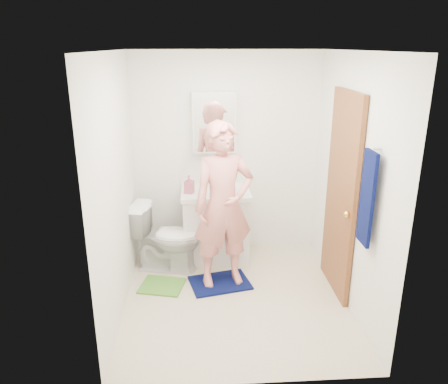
{
  "coord_description": "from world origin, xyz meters",
  "views": [
    {
      "loc": [
        -0.36,
        -3.86,
        2.45
      ],
      "look_at": [
        -0.09,
        0.25,
        1.05
      ],
      "focal_mm": 35.0,
      "sensor_mm": 36.0,
      "label": 1
    }
  ],
  "objects_px": {
    "toilet": "(167,237)",
    "soap_dispenser": "(189,184)",
    "medicine_cabinet": "(214,122)",
    "vanity_cabinet": "(216,226)",
    "towel": "(367,198)",
    "toothbrush_cup": "(224,184)",
    "man": "(223,206)"
  },
  "relations": [
    {
      "from": "toilet",
      "to": "soap_dispenser",
      "type": "relative_size",
      "value": 3.69
    },
    {
      "from": "medicine_cabinet",
      "to": "vanity_cabinet",
      "type": "bearing_deg",
      "value": -90.0
    },
    {
      "from": "towel",
      "to": "toilet",
      "type": "height_order",
      "value": "towel"
    },
    {
      "from": "toilet",
      "to": "soap_dispenser",
      "type": "distance_m",
      "value": 0.65
    },
    {
      "from": "vanity_cabinet",
      "to": "medicine_cabinet",
      "type": "xyz_separation_m",
      "value": [
        0.0,
        0.22,
        1.2
      ]
    },
    {
      "from": "medicine_cabinet",
      "to": "toothbrush_cup",
      "type": "bearing_deg",
      "value": -45.75
    },
    {
      "from": "man",
      "to": "toothbrush_cup",
      "type": "bearing_deg",
      "value": 72.6
    },
    {
      "from": "toilet",
      "to": "toothbrush_cup",
      "type": "distance_m",
      "value": 0.92
    },
    {
      "from": "vanity_cabinet",
      "to": "man",
      "type": "height_order",
      "value": "man"
    },
    {
      "from": "medicine_cabinet",
      "to": "toilet",
      "type": "distance_m",
      "value": 1.42
    },
    {
      "from": "medicine_cabinet",
      "to": "toilet",
      "type": "xyz_separation_m",
      "value": [
        -0.56,
        -0.47,
        -1.21
      ]
    },
    {
      "from": "toilet",
      "to": "towel",
      "type": "bearing_deg",
      "value": -113.93
    },
    {
      "from": "medicine_cabinet",
      "to": "toothbrush_cup",
      "type": "relative_size",
      "value": 6.38
    },
    {
      "from": "medicine_cabinet",
      "to": "man",
      "type": "distance_m",
      "value": 1.11
    },
    {
      "from": "towel",
      "to": "toothbrush_cup",
      "type": "bearing_deg",
      "value": 123.84
    },
    {
      "from": "vanity_cabinet",
      "to": "soap_dispenser",
      "type": "distance_m",
      "value": 0.63
    },
    {
      "from": "toilet",
      "to": "soap_dispenser",
      "type": "xyz_separation_m",
      "value": [
        0.26,
        0.17,
        0.57
      ]
    },
    {
      "from": "toothbrush_cup",
      "to": "man",
      "type": "height_order",
      "value": "man"
    },
    {
      "from": "towel",
      "to": "soap_dispenser",
      "type": "xyz_separation_m",
      "value": [
        -1.48,
        1.41,
        -0.3
      ]
    },
    {
      "from": "vanity_cabinet",
      "to": "soap_dispenser",
      "type": "relative_size",
      "value": 3.81
    },
    {
      "from": "towel",
      "to": "man",
      "type": "relative_size",
      "value": 0.46
    },
    {
      "from": "towel",
      "to": "toilet",
      "type": "distance_m",
      "value": 2.31
    },
    {
      "from": "towel",
      "to": "soap_dispenser",
      "type": "relative_size",
      "value": 3.81
    },
    {
      "from": "soap_dispenser",
      "to": "toilet",
      "type": "bearing_deg",
      "value": -146.89
    },
    {
      "from": "toilet",
      "to": "toothbrush_cup",
      "type": "relative_size",
      "value": 7.05
    },
    {
      "from": "vanity_cabinet",
      "to": "toothbrush_cup",
      "type": "xyz_separation_m",
      "value": [
        0.11,
        0.11,
        0.49
      ]
    },
    {
      "from": "towel",
      "to": "toilet",
      "type": "bearing_deg",
      "value": 144.6
    },
    {
      "from": "man",
      "to": "medicine_cabinet",
      "type": "bearing_deg",
      "value": 80.42
    },
    {
      "from": "soap_dispenser",
      "to": "man",
      "type": "xyz_separation_m",
      "value": [
        0.35,
        -0.55,
        -0.07
      ]
    },
    {
      "from": "man",
      "to": "toilet",
      "type": "bearing_deg",
      "value": 135.53
    },
    {
      "from": "toilet",
      "to": "man",
      "type": "height_order",
      "value": "man"
    },
    {
      "from": "vanity_cabinet",
      "to": "toilet",
      "type": "distance_m",
      "value": 0.62
    }
  ]
}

